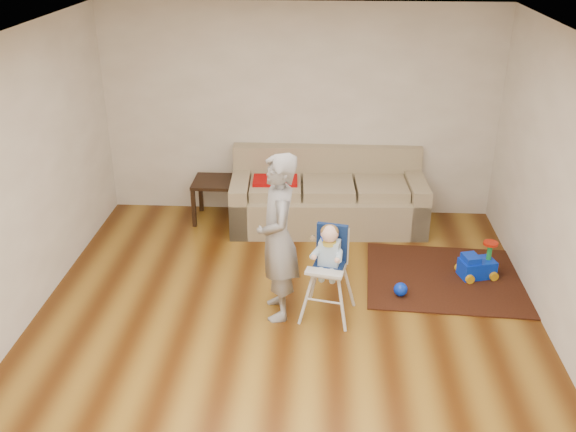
# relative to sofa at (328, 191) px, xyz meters

# --- Properties ---
(ground) EXTENTS (5.50, 5.50, 0.00)m
(ground) POSITION_rel_sofa_xyz_m (-0.38, -2.30, -0.47)
(ground) COLOR #4A250A
(ground) RESTS_ON ground
(room_envelope) EXTENTS (5.04, 5.52, 2.72)m
(room_envelope) POSITION_rel_sofa_xyz_m (-0.38, -1.77, 1.41)
(room_envelope) COLOR beige
(room_envelope) RESTS_ON ground
(sofa) EXTENTS (2.47, 1.12, 0.93)m
(sofa) POSITION_rel_sofa_xyz_m (0.00, 0.00, 0.00)
(sofa) COLOR gray
(sofa) RESTS_ON ground
(side_table) EXTENTS (0.54, 0.54, 0.54)m
(side_table) POSITION_rel_sofa_xyz_m (-1.45, 0.08, -0.20)
(side_table) COLOR black
(side_table) RESTS_ON ground
(area_rug) EXTENTS (1.99, 1.54, 0.02)m
(area_rug) POSITION_rel_sofa_xyz_m (1.41, -1.29, -0.46)
(area_rug) COLOR black
(area_rug) RESTS_ON ground
(ride_on_toy) EXTENTS (0.43, 0.36, 0.41)m
(ride_on_toy) POSITION_rel_sofa_xyz_m (1.65, -1.23, -0.25)
(ride_on_toy) COLOR #0932E6
(ride_on_toy) RESTS_ON area_rug
(toy_ball) EXTENTS (0.15, 0.15, 0.15)m
(toy_ball) POSITION_rel_sofa_xyz_m (0.78, -1.68, -0.38)
(toy_ball) COLOR #0932E6
(toy_ball) RESTS_ON area_rug
(high_chair) EXTENTS (0.54, 0.54, 0.99)m
(high_chair) POSITION_rel_sofa_xyz_m (0.02, -2.06, 0.01)
(high_chair) COLOR silver
(high_chair) RESTS_ON ground
(adult) EXTENTS (0.51, 0.67, 1.68)m
(adult) POSITION_rel_sofa_xyz_m (-0.47, -2.05, 0.37)
(adult) COLOR gray
(adult) RESTS_ON ground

